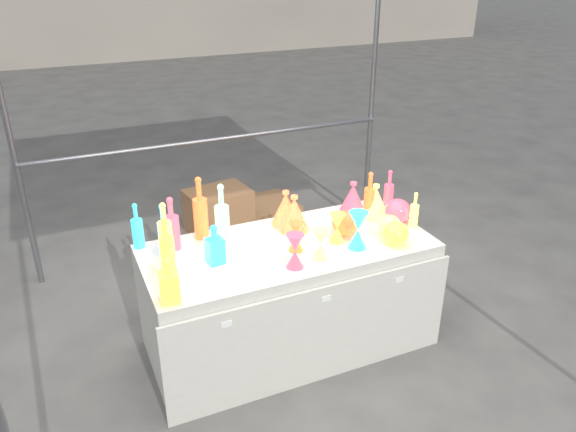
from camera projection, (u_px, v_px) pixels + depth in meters
name	position (u px, v px, depth m)	size (l,w,h in m)	color
ground	(288.00, 342.00, 3.82)	(80.00, 80.00, 0.00)	slate
display_table	(289.00, 296.00, 3.65)	(1.84, 0.83, 0.75)	silver
cardboard_box_closed	(218.00, 211.00, 5.23)	(0.56, 0.41, 0.41)	#A16F48
cardboard_box_flat	(258.00, 207.00, 5.71)	(0.76, 0.54, 0.07)	#A16F48
bottle_1	(137.00, 226.00, 3.41)	(0.07, 0.07, 0.29)	#1F951B
bottle_2	(200.00, 208.00, 3.50)	(0.09, 0.09, 0.41)	orange
bottle_3	(172.00, 223.00, 3.38)	(0.09, 0.09, 0.34)	#1E24B0
bottle_4	(165.00, 229.00, 3.31)	(0.08, 0.08, 0.34)	#147C82
bottle_5	(222.00, 215.00, 3.42)	(0.09, 0.09, 0.41)	#C1267C
bottle_6	(167.00, 244.00, 3.17)	(0.08, 0.08, 0.33)	red
bottle_7	(164.00, 229.00, 3.32)	(0.08, 0.08, 0.33)	#1F951B
decanter_0	(168.00, 280.00, 2.88)	(0.10, 0.10, 0.26)	red
decanter_2	(215.00, 244.00, 3.25)	(0.09, 0.09, 0.24)	#1F951B
hourglass_0	(296.00, 237.00, 3.39)	(0.09, 0.09, 0.19)	orange
hourglass_1	(295.00, 251.00, 3.21)	(0.10, 0.10, 0.21)	#1E24B0
hourglass_2	(320.00, 244.00, 3.30)	(0.09, 0.09, 0.19)	#147C82
hourglass_3	(316.00, 234.00, 3.42)	(0.10, 0.10, 0.19)	#C1267C
hourglass_4	(337.00, 228.00, 3.49)	(0.10, 0.10, 0.19)	red
hourglass_5	(358.00, 230.00, 3.42)	(0.12, 0.12, 0.24)	#1F951B
globe_0	(395.00, 235.00, 3.48)	(0.16, 0.16, 0.13)	red
globe_1	(389.00, 226.00, 3.59)	(0.15, 0.15, 0.12)	#147C82
globe_2	(346.00, 224.00, 3.59)	(0.18, 0.18, 0.14)	orange
globe_3	(397.00, 212.00, 3.76)	(0.18, 0.18, 0.14)	#1E24B0
lampshade_0	(294.00, 213.00, 3.63)	(0.20, 0.20, 0.24)	yellow
lampshade_1	(286.00, 208.00, 3.71)	(0.20, 0.20, 0.24)	yellow
lampshade_2	(353.00, 198.00, 3.85)	(0.20, 0.20, 0.24)	#1E24B0
lampshade_3	(375.00, 201.00, 3.82)	(0.20, 0.20, 0.23)	#147C82
bottle_9	(370.00, 195.00, 3.79)	(0.07, 0.07, 0.33)	orange
bottle_10	(389.00, 190.00, 3.91)	(0.07, 0.07, 0.29)	#1E24B0
bottle_11	(414.00, 210.00, 3.67)	(0.06, 0.06, 0.25)	#147C82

